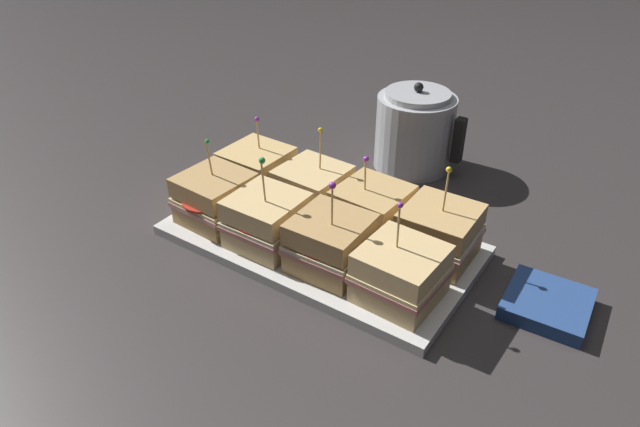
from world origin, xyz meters
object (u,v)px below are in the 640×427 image
object	(u,v)px
sandwich_front_far_right	(401,274)
sandwich_front_far_left	(215,198)
sandwich_back_far_right	(439,233)
kettle_steel	(417,131)
sandwich_front_center_left	(267,221)
sandwich_back_far_left	(257,171)
sandwich_back_center_right	(372,210)
serving_platter	(320,240)
napkin_stack	(547,304)
sandwich_front_center_right	(331,244)
sandwich_back_center_left	(313,189)

from	to	relation	value
sandwich_front_far_right	sandwich_front_far_left	bearing A→B (deg)	179.50
sandwich_back_far_right	kettle_steel	xyz separation A→B (m)	(-0.19, 0.30, 0.02)
sandwich_front_center_left	sandwich_back_far_right	bearing A→B (deg)	26.71
sandwich_front_center_left	sandwich_back_far_left	bearing A→B (deg)	134.73
sandwich_front_center_left	sandwich_back_center_right	xyz separation A→B (m)	(0.13, 0.13, -0.00)
sandwich_front_far_left	serving_platter	bearing A→B (deg)	18.02
sandwich_front_far_left	sandwich_back_center_right	size ratio (longest dim) A/B	1.07
napkin_stack	sandwich_back_far_right	bearing A→B (deg)	176.70
sandwich_back_center_right	sandwich_front_center_right	bearing A→B (deg)	-91.81
sandwich_back_far_left	kettle_steel	world-z (taller)	kettle_steel
serving_platter	sandwich_front_center_right	world-z (taller)	sandwich_front_center_right
napkin_stack	sandwich_back_center_left	bearing A→B (deg)	178.18
napkin_stack	sandwich_front_center_right	bearing A→B (deg)	-160.54
sandwich_front_far_right	sandwich_back_far_left	distance (m)	0.40
sandwich_back_center_right	sandwich_back_far_right	xyz separation A→B (m)	(0.13, -0.00, 0.00)
kettle_steel	sandwich_back_far_right	bearing A→B (deg)	-57.90
serving_platter	sandwich_front_far_right	size ratio (longest dim) A/B	3.30
sandwich_back_center_left	kettle_steel	distance (m)	0.31
sandwich_front_far_right	sandwich_back_far_right	size ratio (longest dim) A/B	0.97
sandwich_back_far_right	sandwich_back_far_left	bearing A→B (deg)	-179.54
sandwich_front_far_left	sandwich_back_center_left	xyz separation A→B (m)	(0.13, 0.13, -0.00)
sandwich_front_far_right	sandwich_back_center_right	world-z (taller)	sandwich_front_far_right
sandwich_back_far_right	kettle_steel	size ratio (longest dim) A/B	0.89
serving_platter	napkin_stack	xyz separation A→B (m)	(0.39, 0.05, 0.00)
sandwich_front_far_left	sandwich_front_center_left	bearing A→B (deg)	-2.41
sandwich_front_far_left	kettle_steel	bearing A→B (deg)	65.56
sandwich_front_far_right	sandwich_back_center_left	world-z (taller)	sandwich_back_center_left
sandwich_front_center_left	sandwich_back_center_left	size ratio (longest dim) A/B	1.03
sandwich_front_center_right	kettle_steel	xyz separation A→B (m)	(-0.06, 0.43, 0.02)
serving_platter	sandwich_front_center_left	xyz separation A→B (m)	(-0.06, -0.07, 0.05)
sandwich_back_far_right	sandwich_front_far_right	bearing A→B (deg)	-91.90
sandwich_front_center_right	sandwich_back_center_right	bearing A→B (deg)	88.19
sandwich_front_far_right	sandwich_back_far_left	world-z (taller)	sandwich_front_far_right
napkin_stack	sandwich_back_center_right	bearing A→B (deg)	177.70
sandwich_front_far_right	sandwich_back_far_left	bearing A→B (deg)	161.79
sandwich_front_center_left	sandwich_back_far_left	xyz separation A→B (m)	(-0.13, 0.13, -0.00)
sandwich_front_center_left	sandwich_back_center_left	xyz separation A→B (m)	(0.00, 0.13, -0.00)
sandwich_back_center_right	kettle_steel	bearing A→B (deg)	101.50
sandwich_front_center_left	sandwich_front_far_right	distance (m)	0.26
sandwich_front_center_left	sandwich_back_far_left	size ratio (longest dim) A/B	1.10
serving_platter	sandwich_front_center_left	size ratio (longest dim) A/B	3.14
sandwich_back_far_left	sandwich_back_center_left	xyz separation A→B (m)	(0.13, 0.01, -0.00)
sandwich_front_center_left	kettle_steel	bearing A→B (deg)	80.82
sandwich_front_far_left	sandwich_front_center_left	xyz separation A→B (m)	(0.12, -0.01, 0.00)
sandwich_front_far_right	napkin_stack	bearing A→B (deg)	31.02
sandwich_back_far_left	sandwich_back_far_right	xyz separation A→B (m)	(0.39, 0.00, 0.00)
sandwich_back_far_left	napkin_stack	size ratio (longest dim) A/B	1.22
kettle_steel	napkin_stack	xyz separation A→B (m)	(0.38, -0.31, -0.07)
sandwich_back_center_right	napkin_stack	world-z (taller)	sandwich_back_center_right
serving_platter	kettle_steel	bearing A→B (deg)	89.20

